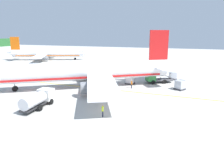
% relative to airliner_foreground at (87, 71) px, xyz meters
% --- Properties ---
extents(ground, '(240.00, 320.00, 0.20)m').
position_rel_airliner_foreground_xyz_m(ground, '(3.21, 24.28, -3.49)').
color(ground, '#B7B5AD').
extents(airliner_foreground, '(31.24, 36.71, 11.90)m').
position_rel_airliner_foreground_xyz_m(airliner_foreground, '(0.00, 0.00, 0.00)').
color(airliner_foreground, white).
rests_on(airliner_foreground, ground).
extents(airliner_mid_apron, '(27.58, 32.78, 9.84)m').
position_rel_airliner_foreground_xyz_m(airliner_mid_apron, '(33.45, 36.53, -0.59)').
color(airliner_mid_apron, white).
rests_on(airliner_mid_apron, ground).
extents(service_truck_fuel, '(5.04, 6.40, 2.64)m').
position_rel_airliner_foreground_xyz_m(service_truck_fuel, '(8.57, -12.80, -2.21)').
color(service_truck_fuel, '#338C3F').
rests_on(service_truck_fuel, ground).
extents(service_truck_baggage, '(6.39, 2.73, 2.40)m').
position_rel_airliner_foreground_xyz_m(service_truck_baggage, '(-13.12, 1.72, -1.99)').
color(service_truck_baggage, white).
rests_on(service_truck_baggage, ground).
extents(cargo_container_near, '(2.21, 2.21, 1.87)m').
position_rel_airliner_foreground_xyz_m(cargo_container_near, '(13.65, -16.44, -2.51)').
color(cargo_container_near, '#333338').
rests_on(cargo_container_near, ground).
extents(cargo_container_mid, '(2.47, 2.47, 2.07)m').
position_rel_airliner_foreground_xyz_m(cargo_container_mid, '(4.74, -18.37, -2.41)').
color(cargo_container_mid, '#333338').
rests_on(cargo_container_mid, ground).
extents(cargo_container_far, '(2.11, 2.11, 2.09)m').
position_rel_airliner_foreground_xyz_m(cargo_container_far, '(5.68, -7.68, -2.40)').
color(cargo_container_far, '#333338').
rests_on(cargo_container_far, ground).
extents(crew_marshaller, '(0.62, 0.30, 1.72)m').
position_rel_airliner_foreground_xyz_m(crew_marshaller, '(-12.89, -8.86, -2.38)').
color(crew_marshaller, '#191E33').
rests_on(crew_marshaller, ground).
extents(crew_loader_left, '(0.56, 0.43, 1.71)m').
position_rel_airliner_foreground_xyz_m(crew_loader_left, '(2.31, -8.94, -2.38)').
color(crew_loader_left, '#191E33').
rests_on(crew_loader_left, ground).
extents(crew_loader_right, '(0.31, 0.62, 1.66)m').
position_rel_airliner_foreground_xyz_m(crew_loader_right, '(12.79, -11.46, -2.42)').
color(crew_loader_right, '#191E33').
rests_on(crew_loader_right, ground).
extents(apron_guide_line, '(0.30, 60.00, 0.01)m').
position_rel_airliner_foreground_xyz_m(apron_guide_line, '(-0.19, -4.52, -3.39)').
color(apron_guide_line, yellow).
rests_on(apron_guide_line, ground).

